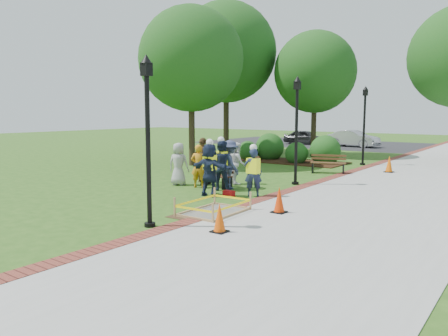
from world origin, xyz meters
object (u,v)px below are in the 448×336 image
Objects in this scene: bench_near at (216,180)px; cone_front at (220,219)px; hivis_worker_c at (221,164)px; wet_concrete_pad at (214,205)px; hivis_worker_a at (210,168)px; lamp_near at (148,128)px; hivis_worker_b at (253,171)px.

cone_front is (3.98, -5.11, 0.09)m from bench_near.
bench_near is at bearing 141.20° from hivis_worker_c.
wet_concrete_pad is 2.68m from hivis_worker_a.
lamp_near is 5.69m from hivis_worker_c.
hivis_worker_c is (-1.64, 5.23, -1.50)m from lamp_near.
hivis_worker_c reaches higher than hivis_worker_a.
wet_concrete_pad is 2.04m from cone_front.
cone_front is 0.40× the size of hivis_worker_b.
bench_near is at bearing 126.33° from wet_concrete_pad.
bench_near reaches higher than wet_concrete_pad.
bench_near is 0.78× the size of hivis_worker_a.
lamp_near is at bearing -72.83° from hivis_worker_a.
hivis_worker_b is at bearing 112.52° from cone_front.
wet_concrete_pad is 1.31× the size of hivis_worker_b.
hivis_worker_c is at bearing 126.26° from cone_front.
hivis_worker_b is at bearing 32.89° from hivis_worker_a.
wet_concrete_pad is 3.25× the size of cone_front.
cone_front reaches higher than wet_concrete_pad.
wet_concrete_pad is at bearing -81.10° from hivis_worker_b.
wet_concrete_pad is 3.82m from hivis_worker_c.
hivis_worker_a is at bearing -147.11° from hivis_worker_b.
hivis_worker_b reaches higher than bench_near.
cone_front is 0.17× the size of lamp_near.
hivis_worker_b is at bearing -12.35° from hivis_worker_c.
wet_concrete_pad is 0.55× the size of lamp_near.
lamp_near is 2.36× the size of hivis_worker_b.
hivis_worker_b is at bearing 90.16° from lamp_near.
hivis_worker_a is at bearing 130.55° from wet_concrete_pad.
bench_near is at bearing 111.25° from lamp_near.
wet_concrete_pad is 1.19× the size of hivis_worker_c.
cone_front is 0.37× the size of hivis_worker_c.
cone_front is (1.35, -1.53, 0.11)m from wet_concrete_pad.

